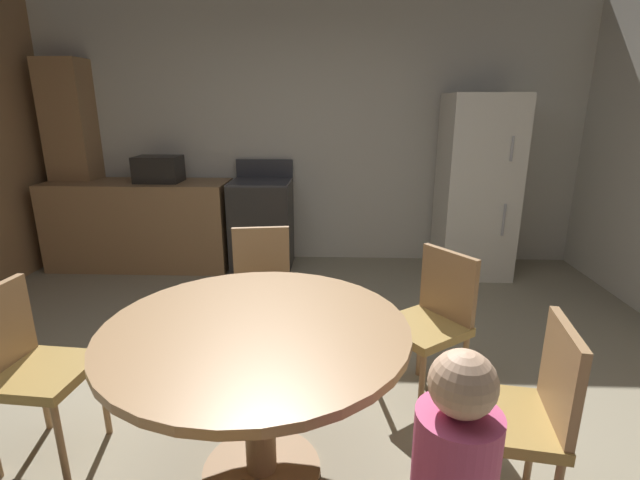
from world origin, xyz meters
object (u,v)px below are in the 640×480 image
at_px(refrigerator, 476,187).
at_px(dining_table, 257,357).
at_px(oven_range, 262,224).
at_px(chair_west, 28,363).
at_px(chair_east, 524,409).
at_px(chair_northeast, 432,317).
at_px(chair_north, 262,285).
at_px(microwave, 159,169).

height_order(refrigerator, dining_table, refrigerator).
height_order(oven_range, chair_west, oven_range).
bearing_deg(dining_table, chair_west, 175.38).
bearing_deg(chair_east, chair_northeast, -67.44).
bearing_deg(chair_north, chair_west, -51.41).
bearing_deg(chair_east, microwave, -40.84).
relative_size(oven_range, refrigerator, 0.62).
height_order(microwave, chair_west, microwave).
bearing_deg(chair_west, chair_east, -2.09).
bearing_deg(chair_northeast, refrigerator, -147.30).
bearing_deg(dining_table, refrigerator, 58.56).
distance_m(microwave, dining_table, 3.22).
relative_size(dining_table, chair_north, 1.50).
bearing_deg(oven_range, dining_table, -81.26).
xyz_separation_m(microwave, dining_table, (1.47, -2.84, -0.42)).
relative_size(dining_table, chair_northeast, 1.50).
relative_size(chair_east, chair_northeast, 1.00).
bearing_deg(dining_table, chair_north, 98.19).
bearing_deg(chair_north, oven_range, -179.12).
distance_m(oven_range, refrigerator, 2.18).
bearing_deg(microwave, chair_north, -53.14).
xyz_separation_m(refrigerator, microwave, (-3.17, 0.05, 0.15)).
bearing_deg(refrigerator, chair_north, -137.58).
xyz_separation_m(oven_range, refrigerator, (2.14, -0.05, 0.41)).
height_order(refrigerator, chair_east, refrigerator).
height_order(refrigerator, chair_north, refrigerator).
bearing_deg(dining_table, chair_northeast, 36.32).
distance_m(refrigerator, dining_table, 3.28).
xyz_separation_m(chair_east, chair_northeast, (-0.20, 0.82, 0.00)).
xyz_separation_m(refrigerator, chair_north, (-1.86, -1.70, -0.38)).
height_order(oven_range, chair_northeast, oven_range).
bearing_deg(chair_west, refrigerator, 48.58).
xyz_separation_m(chair_west, chair_north, (0.94, 1.00, 0.00)).
bearing_deg(dining_table, oven_range, 98.74).
distance_m(oven_range, chair_northeast, 2.56).
bearing_deg(oven_range, chair_northeast, -58.90).
height_order(chair_east, chair_north, same).
xyz_separation_m(microwave, chair_north, (1.31, -1.75, -0.53)).
height_order(chair_east, chair_northeast, same).
xyz_separation_m(microwave, chair_east, (2.55, -3.01, -0.53)).
bearing_deg(oven_range, refrigerator, -1.44).
bearing_deg(chair_northeast, chair_east, 67.44).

